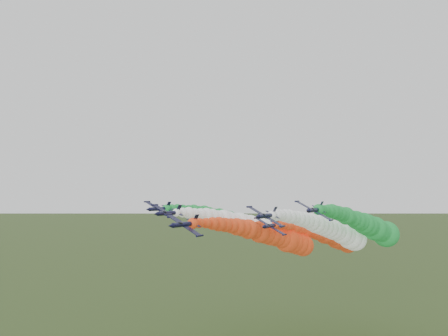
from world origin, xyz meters
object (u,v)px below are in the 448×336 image
at_px(jet_lead, 276,237).
at_px(jet_outer_right, 369,226).
at_px(jet_inner_right, 335,231).
at_px(jet_inner_left, 256,228).
at_px(jet_trail, 327,236).
at_px(jet_outer_left, 240,223).

xyz_separation_m(jet_lead, jet_outer_right, (20.54, 21.71, 2.21)).
xyz_separation_m(jet_inner_right, jet_outer_right, (8.07, 7.76, 1.10)).
bearing_deg(jet_inner_left, jet_outer_right, 21.23).
distance_m(jet_lead, jet_outer_right, 29.97).
distance_m(jet_inner_right, jet_outer_right, 11.25).
relative_size(jet_inner_left, jet_outer_right, 0.99).
height_order(jet_inner_right, jet_trail, jet_inner_right).
bearing_deg(jet_lead, jet_inner_left, 136.71).
relative_size(jet_lead, jet_trail, 1.00).
height_order(jet_lead, jet_inner_right, jet_inner_right).
relative_size(jet_inner_right, jet_outer_left, 1.00).
xyz_separation_m(jet_inner_left, jet_outer_right, (30.86, 11.99, 0.71)).
height_order(jet_inner_right, jet_outer_right, jet_outer_right).
height_order(jet_outer_right, jet_trail, jet_outer_right).
height_order(jet_inner_left, jet_trail, jet_inner_left).
bearing_deg(jet_outer_left, jet_inner_left, -44.20).
bearing_deg(jet_inner_right, jet_outer_left, 169.72).
xyz_separation_m(jet_lead, jet_outer_left, (-20.89, 20.00, 1.98)).
xyz_separation_m(jet_outer_left, jet_outer_right, (41.43, 1.71, 0.23)).
bearing_deg(jet_outer_left, jet_inner_right, -10.28).
bearing_deg(jet_inner_left, jet_lead, -43.29).
distance_m(jet_outer_right, jet_trail, 16.38).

